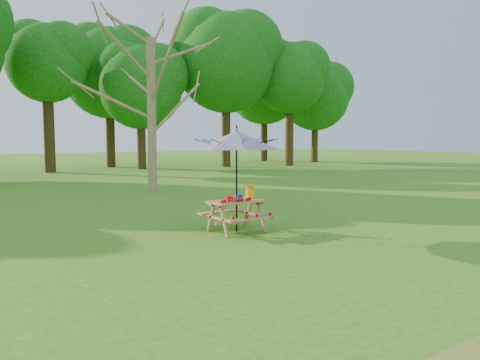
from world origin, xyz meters
TOP-DOWN VIEW (x-y plane):
  - ground at (0.00, 0.00)m, footprint 120.00×120.00m
  - treeline at (0.00, 22.00)m, footprint 60.00×12.00m
  - picnic_table at (1.48, 3.57)m, footprint 1.20×1.32m
  - patio_umbrella at (1.48, 3.57)m, footprint 2.35×2.35m
  - produce_bins at (1.43, 3.59)m, footprint 0.37×0.32m
  - tomatoes_row at (1.33, 3.39)m, footprint 0.77×0.13m
  - flower_bucket at (1.94, 3.71)m, footprint 0.31×0.28m

SIDE VIEW (x-z plane):
  - ground at x=0.00m, z-range 0.00..0.00m
  - picnic_table at x=1.48m, z-range -0.01..0.66m
  - tomatoes_row at x=1.33m, z-range 0.67..0.74m
  - produce_bins at x=1.43m, z-range 0.66..0.79m
  - flower_bucket at x=1.94m, z-range 0.68..1.13m
  - patio_umbrella at x=1.48m, z-range 0.82..3.07m
  - treeline at x=0.00m, z-range 0.00..16.00m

